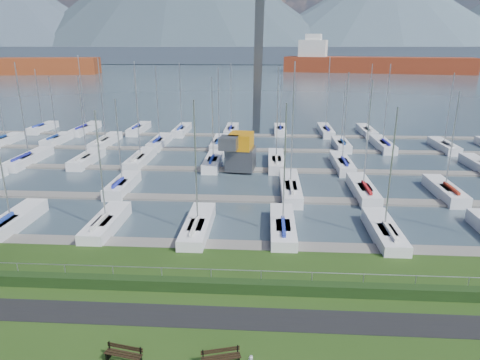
{
  "coord_description": "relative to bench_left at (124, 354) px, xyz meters",
  "views": [
    {
      "loc": [
        2.13,
        -22.51,
        14.04
      ],
      "look_at": [
        0.0,
        12.0,
        3.0
      ],
      "focal_mm": 32.0,
      "sensor_mm": 36.0,
      "label": 1
    }
  ],
  "objects": [
    {
      "name": "foothill",
      "position": [
        4.22,
        336.58,
        5.58
      ],
      "size": [
        900.0,
        80.0,
        12.0
      ],
      "primitive_type": "cube",
      "color": "#3B4656",
      "rests_on": "water"
    },
    {
      "name": "hedge",
      "position": [
        4.22,
        6.18,
        -0.07
      ],
      "size": [
        80.0,
        0.7,
        0.7
      ],
      "primitive_type": "cube",
      "color": "#1A3112",
      "rests_on": "grass"
    },
    {
      "name": "water",
      "position": [
        4.22,
        266.58,
        -0.82
      ],
      "size": [
        800.0,
        540.0,
        0.2
      ],
      "primitive_type": "cube",
      "color": "#3C4C58"
    },
    {
      "name": "bench_left",
      "position": [
        0.0,
        0.0,
        0.0
      ],
      "size": [
        1.85,
        0.76,
        0.85
      ],
      "rotation": [
        0.0,
        0.0,
        -0.2
      ],
      "color": "black",
      "rests_on": "grass"
    },
    {
      "name": "fence",
      "position": [
        4.22,
        6.58,
        0.78
      ],
      "size": [
        80.0,
        0.04,
        0.04
      ],
      "primitive_type": "cylinder",
      "rotation": [
        0.0,
        1.57,
        0.0
      ],
      "color": "#989BA0",
      "rests_on": "grass"
    },
    {
      "name": "sailboat_fleet",
      "position": [
        1.45,
        35.63,
        5.0
      ],
      "size": [
        74.82,
        50.29,
        13.09
      ],
      "color": "#212BA7",
      "rests_on": "water"
    },
    {
      "name": "mountains",
      "position": [
        11.57,
        411.2,
        46.26
      ],
      "size": [
        1190.0,
        360.0,
        115.0
      ],
      "color": "#3E495B",
      "rests_on": "water"
    },
    {
      "name": "cargo_ship_mid",
      "position": [
        58.39,
        218.1,
        3.18
      ],
      "size": [
        95.47,
        37.47,
        21.5
      ],
      "rotation": [
        0.0,
        0.0,
        -0.21
      ],
      "color": "maroon",
      "rests_on": "water"
    },
    {
      "name": "crane",
      "position": [
        3.9,
        33.73,
        4.91
      ],
      "size": [
        4.93,
        13.34,
        22.35
      ],
      "rotation": [
        0.0,
        0.0,
        -0.12
      ],
      "color": "#515358",
      "rests_on": "water"
    },
    {
      "name": "path",
      "position": [
        4.22,
        3.58,
        -0.41
      ],
      "size": [
        160.0,
        2.0,
        0.04
      ],
      "primitive_type": "cube",
      "color": "black",
      "rests_on": "grass"
    },
    {
      "name": "docks",
      "position": [
        4.22,
        32.58,
        -0.64
      ],
      "size": [
        90.0,
        41.6,
        0.25
      ],
      "color": "slate",
      "rests_on": "water"
    },
    {
      "name": "bench_right",
      "position": [
        4.49,
        0.06,
        0.0
      ],
      "size": [
        1.85,
        0.88,
        0.85
      ],
      "rotation": [
        0.0,
        0.0,
        0.27
      ],
      "color": "black",
      "rests_on": "grass"
    }
  ]
}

